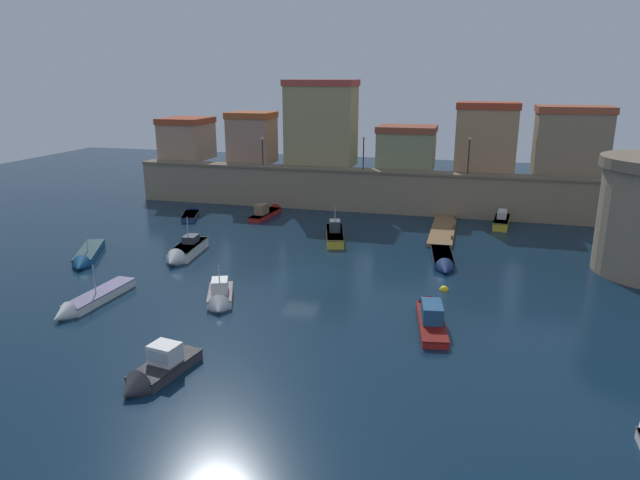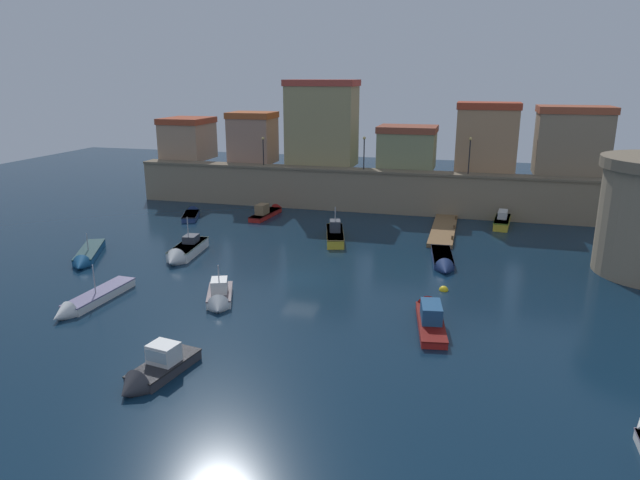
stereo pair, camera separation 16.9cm
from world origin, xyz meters
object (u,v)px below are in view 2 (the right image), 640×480
quay_lamp_2 (470,150)px  moored_boat_2 (335,232)px  moored_boat_12 (87,256)px  moored_boat_4 (154,371)px  moored_boat_11 (430,314)px  quay_lamp_1 (364,148)px  moored_boat_5 (269,212)px  mooring_buoy_0 (444,290)px  quay_lamp_0 (263,146)px  moored_boat_3 (184,251)px  moored_boat_8 (89,301)px  moored_boat_1 (443,262)px  moored_boat_9 (192,214)px  moored_boat_7 (503,218)px  moored_boat_6 (219,297)px

quay_lamp_2 → moored_boat_2: 17.56m
moored_boat_2 → moored_boat_12: (-17.93, -11.60, -0.22)m
moored_boat_4 → moored_boat_11: 16.44m
moored_boat_4 → quay_lamp_1: bearing=-174.8°
moored_boat_5 → mooring_buoy_0: moored_boat_5 is taller
quay_lamp_0 → mooring_buoy_0: (21.77, -22.70, -6.76)m
moored_boat_3 → moored_boat_8: size_ratio=0.91×
moored_boat_4 → moored_boat_2: bearing=-175.8°
quay_lamp_0 → moored_boat_2: bearing=-46.0°
moored_boat_11 → moored_boat_1: bearing=-9.7°
moored_boat_12 → mooring_buoy_0: moored_boat_12 is taller
quay_lamp_1 → moored_boat_5: (-9.32, -4.85, -6.54)m
moored_boat_1 → moored_boat_5: size_ratio=0.98×
moored_boat_1 → moored_boat_9: 28.40m
quay_lamp_1 → moored_boat_7: quay_lamp_1 is taller
moored_boat_8 → mooring_buoy_0: size_ratio=11.34×
moored_boat_11 → mooring_buoy_0: moored_boat_11 is taller
moored_boat_2 → moored_boat_7: moored_boat_2 is taller
moored_boat_5 → moored_boat_9: bearing=114.6°
quay_lamp_1 → mooring_buoy_0: size_ratio=5.49×
quay_lamp_2 → moored_boat_3: bearing=-137.0°
moored_boat_2 → moored_boat_3: (-10.60, -8.90, -0.06)m
moored_boat_3 → moored_boat_6: size_ratio=1.34×
moored_boat_7 → moored_boat_12: bearing=128.5°
moored_boat_3 → quay_lamp_2: bearing=126.9°
moored_boat_2 → moored_boat_5: moored_boat_2 is taller
moored_boat_8 → mooring_buoy_0: moored_boat_8 is taller
moored_boat_3 → moored_boat_9: bearing=-161.2°
quay_lamp_0 → moored_boat_3: 21.48m
moored_boat_5 → moored_boat_1: bearing=-117.2°
moored_boat_5 → mooring_buoy_0: 26.44m
moored_boat_1 → moored_boat_2: moored_boat_2 is taller
moored_boat_2 → moored_boat_7: size_ratio=0.99×
moored_boat_6 → moored_boat_12: moored_boat_6 is taller
moored_boat_1 → moored_boat_5: (-19.11, 12.15, 0.14)m
moored_boat_9 → moored_boat_11: moored_boat_11 is taller
moored_boat_2 → moored_boat_8: size_ratio=1.00×
moored_boat_2 → moored_boat_5: 11.24m
moored_boat_1 → moored_boat_6: size_ratio=1.37×
moored_boat_3 → moored_boat_2: bearing=123.9°
moored_boat_3 → moored_boat_12: moored_boat_3 is taller
moored_boat_6 → moored_boat_7: size_ratio=0.67×
moored_boat_9 → moored_boat_11: bearing=-148.0°
moored_boat_6 → moored_boat_9: 25.07m
moored_boat_1 → moored_boat_11: moored_boat_11 is taller
moored_boat_4 → mooring_buoy_0: (13.05, 16.16, -0.44)m
quay_lamp_1 → moored_boat_6: 29.94m
moored_boat_9 → moored_boat_4: bearing=-176.0°
mooring_buoy_0 → moored_boat_5: bearing=137.5°
quay_lamp_1 → quay_lamp_0: bearing=180.0°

